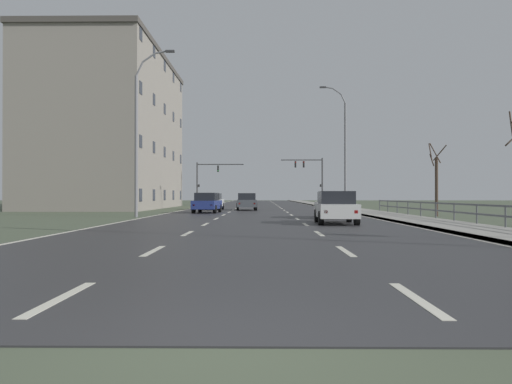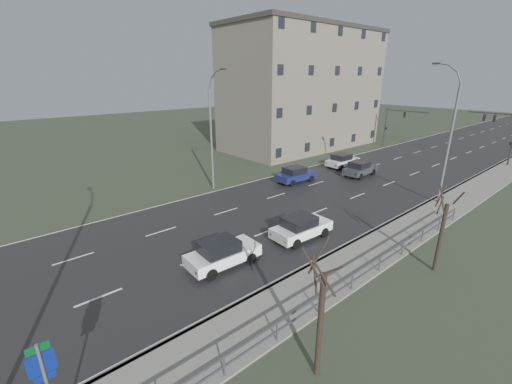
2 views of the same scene
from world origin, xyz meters
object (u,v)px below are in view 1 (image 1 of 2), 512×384
object	(u,v)px
car_far_right	(207,203)
car_mid_centre	(213,201)
street_lamp_left_bank	(139,135)
car_near_left	(336,207)
brick_building	(112,132)
car_near_right	(331,205)
car_far_left	(247,202)
traffic_signal_right	(312,173)
street_lamp_midground	(344,150)
traffic_signal_left	(207,177)

from	to	relation	value
car_far_right	car_mid_centre	bearing A→B (deg)	96.29
street_lamp_left_bank	car_near_left	xyz separation A→B (m)	(11.29, -7.08, -4.35)
street_lamp_left_bank	brick_building	size ratio (longest dim) A/B	0.45
car_near_right	car_far_left	distance (m)	16.33
car_far_left	brick_building	size ratio (longest dim) A/B	0.18
car_far_right	traffic_signal_right	bearing A→B (deg)	69.10
traffic_signal_right	car_far_right	world-z (taller)	traffic_signal_right
street_lamp_midground	car_far_left	xyz separation A→B (m)	(-8.57, 1.97, -4.57)
car_far_right	brick_building	bearing A→B (deg)	133.83
traffic_signal_right	car_near_left	bearing A→B (deg)	-94.17
traffic_signal_left	traffic_signal_right	bearing A→B (deg)	-0.83
street_lamp_midground	street_lamp_left_bank	xyz separation A→B (m)	(-14.91, -12.02, -0.21)
traffic_signal_right	traffic_signal_left	size ratio (longest dim) A/B	1.02
car_mid_centre	car_far_left	size ratio (longest dim) A/B	0.99
brick_building	car_near_right	bearing A→B (deg)	-48.03
brick_building	car_mid_centre	bearing A→B (deg)	-26.09
car_near_right	car_far_right	size ratio (longest dim) A/B	1.00
car_mid_centre	car_far_left	xyz separation A→B (m)	(3.27, -1.50, 0.00)
traffic_signal_right	traffic_signal_left	bearing A→B (deg)	179.17
street_lamp_left_bank	traffic_signal_right	xyz separation A→B (m)	(14.04, 30.65, -0.97)
street_lamp_midground	car_far_right	distance (m)	13.20
car_far_left	brick_building	xyz separation A→B (m)	(-14.58, 7.03, 7.33)
car_far_right	street_lamp_left_bank	bearing A→B (deg)	-112.14
car_mid_centre	car_far_right	distance (m)	8.24
street_lamp_left_bank	car_near_right	xyz separation A→B (m)	(11.90, -1.36, -4.35)
car_near_right	car_mid_centre	world-z (taller)	same
car_near_left	car_mid_centre	bearing A→B (deg)	112.24
car_mid_centre	car_near_left	xyz separation A→B (m)	(8.23, -22.57, 0.00)
car_near_left	car_far_right	bearing A→B (deg)	120.79
car_near_left	brick_building	bearing A→B (deg)	127.00
car_mid_centre	car_near_left	distance (m)	24.03
car_far_right	car_near_left	xyz separation A→B (m)	(7.82, -14.35, 0.00)
traffic_signal_right	car_far_right	xyz separation A→B (m)	(-10.57, -23.38, -3.39)
street_lamp_left_bank	car_near_right	distance (m)	12.74
street_lamp_left_bank	car_far_left	bearing A→B (deg)	65.64
car_near_right	car_far_right	xyz separation A→B (m)	(-8.42, 8.63, 0.00)
traffic_signal_left	car_mid_centre	xyz separation A→B (m)	(2.32, -15.35, -2.95)
traffic_signal_right	brick_building	world-z (taller)	brick_building
car_mid_centre	brick_building	bearing A→B (deg)	155.57
traffic_signal_right	car_mid_centre	size ratio (longest dim) A/B	1.47
street_lamp_left_bank	car_far_right	size ratio (longest dim) A/B	2.51
car_far_right	traffic_signal_left	bearing A→B (deg)	100.02
car_mid_centre	car_far_left	world-z (taller)	same
car_near_left	brick_building	world-z (taller)	brick_building
car_near_right	car_near_left	world-z (taller)	same
car_far_right	car_far_left	bearing A→B (deg)	70.39
car_mid_centre	brick_building	world-z (taller)	brick_building
traffic_signal_left	brick_building	size ratio (longest dim) A/B	0.26
car_near_right	car_mid_centre	bearing A→B (deg)	120.48
street_lamp_midground	car_near_right	xyz separation A→B (m)	(-3.01, -13.39, -4.57)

